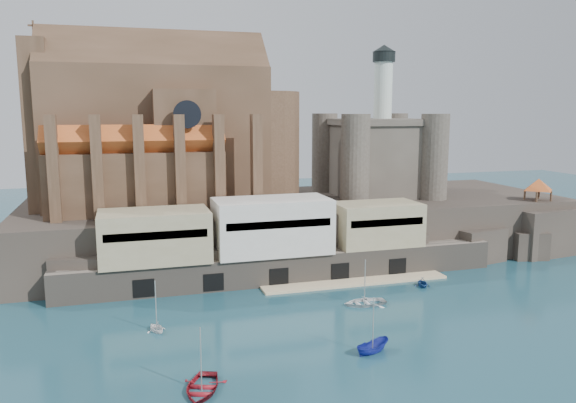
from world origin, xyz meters
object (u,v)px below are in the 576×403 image
at_px(boat_2, 372,353).
at_px(castle_keep, 377,153).
at_px(church, 168,136).
at_px(pavilion, 538,186).
at_px(boat_0, 202,391).

bearing_deg(boat_2, castle_keep, -45.59).
relative_size(church, castle_keep, 1.60).
distance_m(church, castle_keep, 40.39).
distance_m(church, boat_2, 55.83).
height_order(pavilion, boat_2, pavilion).
bearing_deg(boat_0, boat_2, 29.03).
xyz_separation_m(castle_keep, boat_0, (-41.83, -50.55, -18.31)).
bearing_deg(castle_keep, pavilion, -30.18).
bearing_deg(boat_2, boat_0, 79.28).
bearing_deg(church, boat_0, -91.82).
relative_size(boat_0, boat_2, 1.40).
relative_size(church, pavilion, 7.34).
height_order(church, pavilion, church).
xyz_separation_m(castle_keep, boat_2, (-22.43, -47.30, -18.31)).
height_order(boat_0, boat_2, boat_0).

